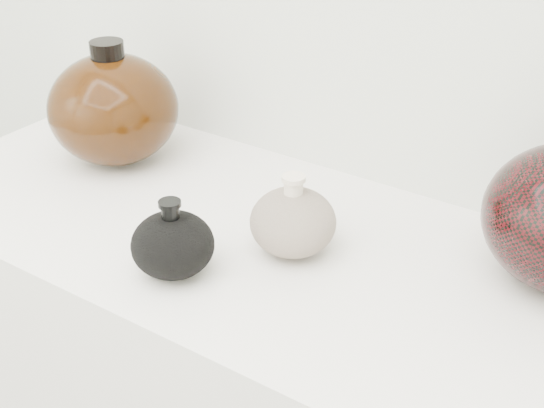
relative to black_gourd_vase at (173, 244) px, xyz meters
The scene contains 3 objects.
black_gourd_vase is the anchor object (origin of this frame).
cream_gourd_vase 0.17m from the black_gourd_vase, 52.45° to the left, with size 0.16×0.16×0.12m.
left_round_pot 0.38m from the black_gourd_vase, 145.63° to the left, with size 0.26×0.26×0.21m.
Camera 1 is at (0.54, 0.18, 1.49)m, focal length 50.00 mm.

